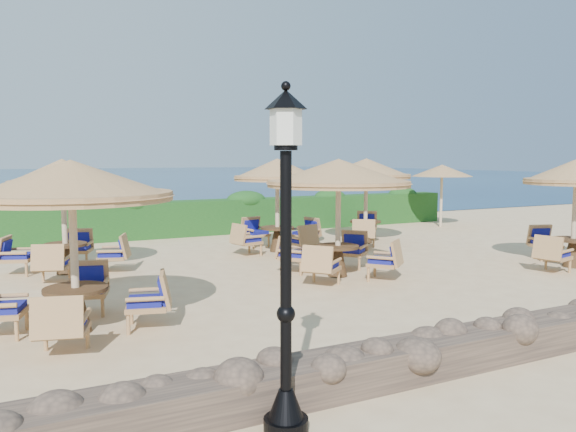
{
  "coord_description": "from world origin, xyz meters",
  "views": [
    {
      "loc": [
        -7.11,
        -11.49,
        2.69
      ],
      "look_at": [
        -1.22,
        0.36,
        1.3
      ],
      "focal_mm": 35.0,
      "sensor_mm": 36.0,
      "label": 1
    }
  ],
  "objects_px": {
    "cafe_set_0": "(72,211)",
    "cafe_set_3": "(63,201)",
    "cafe_set_1": "(338,192)",
    "extra_parasol": "(442,171)",
    "cafe_set_2": "(576,193)",
    "lamp_post": "(286,278)",
    "cafe_set_4": "(277,191)",
    "cafe_set_5": "(366,179)"
  },
  "relations": [
    {
      "from": "cafe_set_0",
      "to": "cafe_set_3",
      "type": "height_order",
      "value": "same"
    },
    {
      "from": "cafe_set_1",
      "to": "cafe_set_3",
      "type": "bearing_deg",
      "value": 150.86
    },
    {
      "from": "extra_parasol",
      "to": "cafe_set_2",
      "type": "relative_size",
      "value": 0.89
    },
    {
      "from": "extra_parasol",
      "to": "cafe_set_3",
      "type": "distance_m",
      "value": 14.13
    },
    {
      "from": "cafe_set_2",
      "to": "cafe_set_3",
      "type": "height_order",
      "value": "same"
    },
    {
      "from": "extra_parasol",
      "to": "cafe_set_2",
      "type": "distance_m",
      "value": 8.07
    },
    {
      "from": "extra_parasol",
      "to": "cafe_set_1",
      "type": "bearing_deg",
      "value": -144.29
    },
    {
      "from": "extra_parasol",
      "to": "cafe_set_0",
      "type": "relative_size",
      "value": 0.79
    },
    {
      "from": "lamp_post",
      "to": "cafe_set_1",
      "type": "bearing_deg",
      "value": 54.62
    },
    {
      "from": "lamp_post",
      "to": "cafe_set_2",
      "type": "relative_size",
      "value": 1.23
    },
    {
      "from": "cafe_set_2",
      "to": "cafe_set_4",
      "type": "xyz_separation_m",
      "value": [
        -5.52,
        5.29,
        -0.09
      ]
    },
    {
      "from": "cafe_set_0",
      "to": "cafe_set_1",
      "type": "height_order",
      "value": "same"
    },
    {
      "from": "cafe_set_2",
      "to": "cafe_set_3",
      "type": "relative_size",
      "value": 0.94
    },
    {
      "from": "lamp_post",
      "to": "cafe_set_0",
      "type": "bearing_deg",
      "value": 109.03
    },
    {
      "from": "cafe_set_0",
      "to": "cafe_set_1",
      "type": "relative_size",
      "value": 0.94
    },
    {
      "from": "lamp_post",
      "to": "extra_parasol",
      "type": "xyz_separation_m",
      "value": [
        12.6,
        12.0,
        0.62
      ]
    },
    {
      "from": "lamp_post",
      "to": "cafe_set_5",
      "type": "height_order",
      "value": "lamp_post"
    },
    {
      "from": "lamp_post",
      "to": "cafe_set_5",
      "type": "xyz_separation_m",
      "value": [
        7.65,
        9.87,
        0.46
      ]
    },
    {
      "from": "extra_parasol",
      "to": "cafe_set_0",
      "type": "xyz_separation_m",
      "value": [
        -14.08,
        -7.71,
        -0.29
      ]
    },
    {
      "from": "lamp_post",
      "to": "cafe_set_1",
      "type": "relative_size",
      "value": 1.02
    },
    {
      "from": "cafe_set_0",
      "to": "cafe_set_3",
      "type": "xyz_separation_m",
      "value": [
        0.26,
        4.78,
        -0.19
      ]
    },
    {
      "from": "extra_parasol",
      "to": "cafe_set_2",
      "type": "height_order",
      "value": "cafe_set_2"
    },
    {
      "from": "extra_parasol",
      "to": "cafe_set_1",
      "type": "relative_size",
      "value": 0.74
    },
    {
      "from": "cafe_set_2",
      "to": "cafe_set_4",
      "type": "relative_size",
      "value": 0.93
    },
    {
      "from": "cafe_set_2",
      "to": "cafe_set_4",
      "type": "distance_m",
      "value": 7.65
    },
    {
      "from": "extra_parasol",
      "to": "cafe_set_4",
      "type": "xyz_separation_m",
      "value": [
        -8.11,
        -2.34,
        -0.44
      ]
    },
    {
      "from": "cafe_set_3",
      "to": "extra_parasol",
      "type": "bearing_deg",
      "value": 11.96
    },
    {
      "from": "cafe_set_2",
      "to": "cafe_set_4",
      "type": "height_order",
      "value": "same"
    },
    {
      "from": "lamp_post",
      "to": "cafe_set_0",
      "type": "relative_size",
      "value": 1.09
    },
    {
      "from": "extra_parasol",
      "to": "cafe_set_4",
      "type": "relative_size",
      "value": 0.83
    },
    {
      "from": "cafe_set_3",
      "to": "cafe_set_4",
      "type": "distance_m",
      "value": 5.74
    },
    {
      "from": "lamp_post",
      "to": "cafe_set_4",
      "type": "relative_size",
      "value": 1.15
    },
    {
      "from": "extra_parasol",
      "to": "cafe_set_2",
      "type": "xyz_separation_m",
      "value": [
        -2.59,
        -7.63,
        -0.35
      ]
    },
    {
      "from": "cafe_set_4",
      "to": "cafe_set_5",
      "type": "height_order",
      "value": "same"
    },
    {
      "from": "extra_parasol",
      "to": "cafe_set_0",
      "type": "height_order",
      "value": "cafe_set_0"
    },
    {
      "from": "cafe_set_0",
      "to": "cafe_set_4",
      "type": "relative_size",
      "value": 1.06
    },
    {
      "from": "cafe_set_0",
      "to": "cafe_set_2",
      "type": "distance_m",
      "value": 11.49
    },
    {
      "from": "lamp_post",
      "to": "extra_parasol",
      "type": "relative_size",
      "value": 1.38
    },
    {
      "from": "cafe_set_2",
      "to": "cafe_set_3",
      "type": "bearing_deg",
      "value": 157.28
    },
    {
      "from": "cafe_set_5",
      "to": "cafe_set_0",
      "type": "bearing_deg",
      "value": -148.56
    },
    {
      "from": "extra_parasol",
      "to": "cafe_set_5",
      "type": "relative_size",
      "value": 0.86
    },
    {
      "from": "cafe_set_4",
      "to": "cafe_set_5",
      "type": "distance_m",
      "value": 3.18
    }
  ]
}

